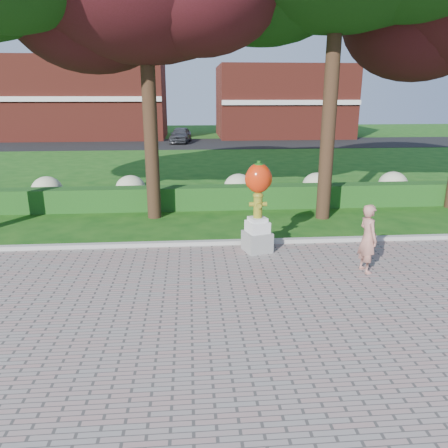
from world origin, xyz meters
name	(u,v)px	position (x,y,z in m)	size (l,w,h in m)	color
ground	(233,295)	(0.00, 0.00, 0.00)	(100.00, 100.00, 0.00)	#144912
walkway	(267,448)	(0.00, -4.00, 0.02)	(40.00, 14.00, 0.04)	gray
curb	(222,243)	(0.00, 3.00, 0.07)	(40.00, 0.18, 0.15)	#ADADA5
lawn_hedge	(213,197)	(0.00, 7.00, 0.40)	(24.00, 0.70, 0.80)	#134517
hydrangea_row	(227,187)	(0.57, 8.00, 0.55)	(20.10, 1.10, 0.99)	#B9B98D
street	(199,144)	(0.00, 28.00, 0.01)	(50.00, 8.00, 0.02)	black
building_left	(87,98)	(-10.00, 34.00, 3.50)	(14.00, 8.00, 7.00)	maroon
building_right	(282,102)	(8.00, 34.00, 3.20)	(12.00, 8.00, 6.40)	maroon
hydrant_sculpture	(258,204)	(0.86, 2.44, 1.26)	(0.78, 0.78, 2.31)	gray
woman	(368,238)	(3.11, 0.92, 0.82)	(0.57, 0.37, 1.56)	#B47667
parked_car	(181,135)	(-1.51, 28.78, 0.66)	(1.50, 3.74, 1.27)	#393B40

